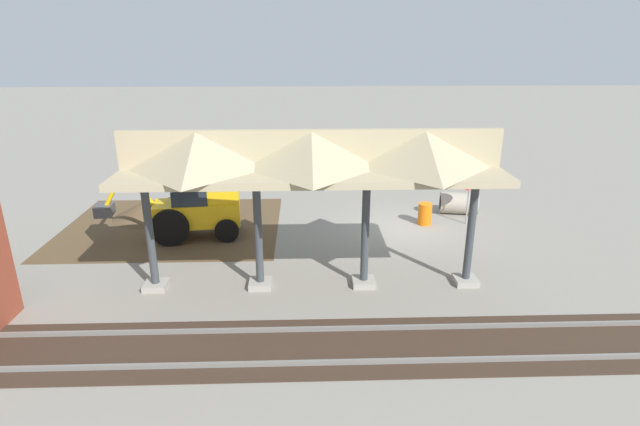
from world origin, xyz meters
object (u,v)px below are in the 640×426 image
(backhoe, at_px, (193,206))
(traffic_barrel, at_px, (425,214))
(stop_sign, at_px, (469,187))
(concrete_pipe, at_px, (459,203))

(backhoe, distance_m, traffic_barrel, 9.30)
(stop_sign, bearing_deg, backhoe, 5.50)
(stop_sign, xyz_separation_m, backhoe, (10.94, 1.05, -0.32))
(backhoe, relative_size, traffic_barrel, 5.94)
(stop_sign, distance_m, traffic_barrel, 2.07)
(stop_sign, height_order, concrete_pipe, stop_sign)
(concrete_pipe, xyz_separation_m, traffic_barrel, (1.79, 1.27, -0.02))
(backhoe, distance_m, concrete_pipe, 11.26)
(backhoe, height_order, concrete_pipe, backhoe)
(stop_sign, distance_m, backhoe, 10.99)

